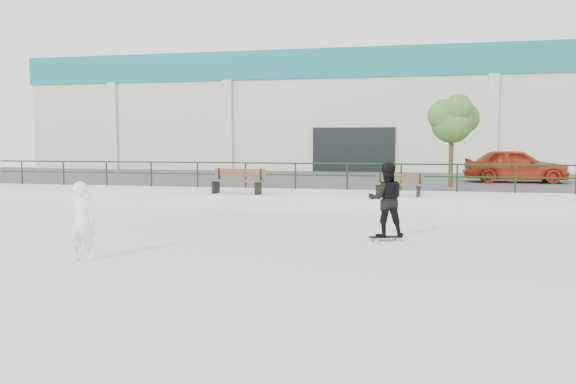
% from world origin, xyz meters
% --- Properties ---
extents(ground, '(120.00, 120.00, 0.00)m').
position_xyz_m(ground, '(0.00, 0.00, 0.00)').
color(ground, beige).
rests_on(ground, ground).
extents(ledge, '(30.00, 3.00, 0.50)m').
position_xyz_m(ledge, '(0.00, 9.50, 0.25)').
color(ledge, silver).
rests_on(ledge, ground).
extents(parking_strip, '(60.00, 14.00, 0.50)m').
position_xyz_m(parking_strip, '(0.00, 18.00, 0.25)').
color(parking_strip, '#3E3E3E').
rests_on(parking_strip, ground).
extents(railing, '(28.00, 0.06, 1.03)m').
position_xyz_m(railing, '(-0.00, 10.80, 1.24)').
color(railing, '#123216').
rests_on(railing, ledge).
extents(commercial_building, '(44.20, 16.33, 8.00)m').
position_xyz_m(commercial_building, '(-0.00, 31.99, 4.58)').
color(commercial_building, silver).
rests_on(commercial_building, ground).
extents(bench_left, '(1.98, 0.77, 0.89)m').
position_xyz_m(bench_left, '(-2.61, 8.47, 0.94)').
color(bench_left, brown).
rests_on(bench_left, ledge).
extents(bench_right, '(1.70, 0.80, 0.76)m').
position_xyz_m(bench_right, '(2.94, 8.85, 0.87)').
color(bench_right, brown).
rests_on(bench_right, ledge).
extents(tree, '(2.09, 1.86, 3.72)m').
position_xyz_m(tree, '(4.99, 13.36, 3.29)').
color(tree, brown).
rests_on(tree, parking_strip).
extents(red_car, '(4.50, 1.89, 1.52)m').
position_xyz_m(red_car, '(7.98, 16.46, 1.26)').
color(red_car, '#9F2A13').
rests_on(red_car, parking_strip).
extents(skateboard, '(0.80, 0.45, 0.09)m').
position_xyz_m(skateboard, '(2.74, 2.90, 0.07)').
color(skateboard, black).
rests_on(skateboard, ground).
extents(standing_skater, '(0.95, 0.80, 1.75)m').
position_xyz_m(standing_skater, '(2.74, 2.90, 0.97)').
color(standing_skater, black).
rests_on(standing_skater, skateboard).
extents(seated_skater, '(0.60, 0.42, 1.56)m').
position_xyz_m(seated_skater, '(-3.00, -0.61, 0.78)').
color(seated_skater, white).
rests_on(seated_skater, ground).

